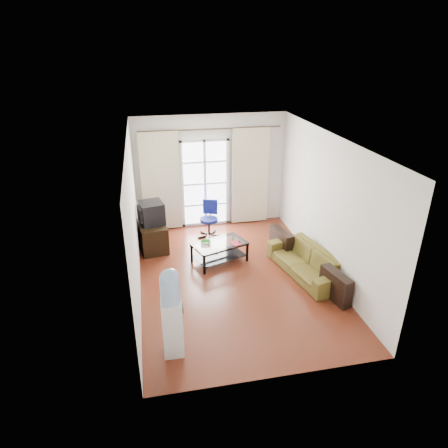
{
  "coord_description": "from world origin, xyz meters",
  "views": [
    {
      "loc": [
        -1.52,
        -6.46,
        4.2
      ],
      "look_at": [
        -0.13,
        0.35,
        1.0
      ],
      "focal_mm": 32.0,
      "sensor_mm": 36.0,
      "label": 1
    }
  ],
  "objects_px": {
    "sofa": "(306,261)",
    "crt_tv": "(151,213)",
    "coffee_table": "(219,250)",
    "tv_stand": "(153,237)",
    "water_cooler": "(172,311)",
    "task_chair": "(209,226)"
  },
  "relations": [
    {
      "from": "sofa",
      "to": "tv_stand",
      "type": "relative_size",
      "value": 2.37
    },
    {
      "from": "tv_stand",
      "to": "crt_tv",
      "type": "xyz_separation_m",
      "value": [
        0.0,
        0.06,
        0.54
      ]
    },
    {
      "from": "sofa",
      "to": "tv_stand",
      "type": "distance_m",
      "value": 3.32
    },
    {
      "from": "coffee_table",
      "to": "tv_stand",
      "type": "height_order",
      "value": "tv_stand"
    },
    {
      "from": "crt_tv",
      "to": "task_chair",
      "type": "xyz_separation_m",
      "value": [
        1.32,
        0.34,
        -0.59
      ]
    },
    {
      "from": "sofa",
      "to": "water_cooler",
      "type": "bearing_deg",
      "value": -69.97
    },
    {
      "from": "sofa",
      "to": "coffee_table",
      "type": "xyz_separation_m",
      "value": [
        -1.57,
        0.79,
        0.01
      ]
    },
    {
      "from": "task_chair",
      "to": "water_cooler",
      "type": "distance_m",
      "value": 3.94
    },
    {
      "from": "sofa",
      "to": "coffee_table",
      "type": "height_order",
      "value": "sofa"
    },
    {
      "from": "water_cooler",
      "to": "sofa",
      "type": "bearing_deg",
      "value": 34.14
    },
    {
      "from": "tv_stand",
      "to": "crt_tv",
      "type": "relative_size",
      "value": 1.36
    },
    {
      "from": "crt_tv",
      "to": "water_cooler",
      "type": "bearing_deg",
      "value": -99.38
    },
    {
      "from": "sofa",
      "to": "crt_tv",
      "type": "relative_size",
      "value": 3.22
    },
    {
      "from": "coffee_table",
      "to": "tv_stand",
      "type": "bearing_deg",
      "value": 147.57
    },
    {
      "from": "coffee_table",
      "to": "crt_tv",
      "type": "bearing_deg",
      "value": 145.74
    },
    {
      "from": "tv_stand",
      "to": "coffee_table",
      "type": "bearing_deg",
      "value": -41.12
    },
    {
      "from": "sofa",
      "to": "crt_tv",
      "type": "bearing_deg",
      "value": -132.17
    },
    {
      "from": "tv_stand",
      "to": "crt_tv",
      "type": "height_order",
      "value": "crt_tv"
    },
    {
      "from": "coffee_table",
      "to": "task_chair",
      "type": "bearing_deg",
      "value": 90.22
    },
    {
      "from": "sofa",
      "to": "coffee_table",
      "type": "distance_m",
      "value": 1.76
    },
    {
      "from": "coffee_table",
      "to": "crt_tv",
      "type": "relative_size",
      "value": 2.01
    },
    {
      "from": "sofa",
      "to": "task_chair",
      "type": "height_order",
      "value": "task_chair"
    }
  ]
}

